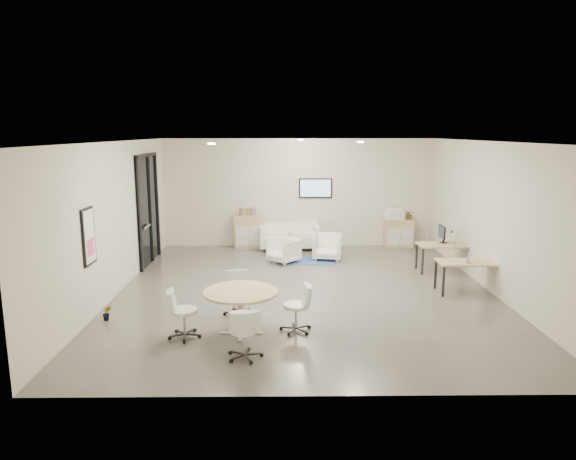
{
  "coord_description": "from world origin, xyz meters",
  "views": [
    {
      "loc": [
        -0.49,
        -10.67,
        3.41
      ],
      "look_at": [
        -0.36,
        0.4,
        1.27
      ],
      "focal_mm": 32.0,
      "sensor_mm": 36.0,
      "label": 1
    }
  ],
  "objects_px": {
    "sideboard_left": "(249,232)",
    "sideboard_right": "(399,233)",
    "round_table": "(241,296)",
    "armchair_right": "(327,245)",
    "desk_rear": "(445,247)",
    "loveseat": "(289,237)",
    "desk_front": "(469,265)",
    "armchair_left": "(284,249)"
  },
  "relations": [
    {
      "from": "sideboard_left",
      "to": "sideboard_right",
      "type": "distance_m",
      "value": 4.45
    },
    {
      "from": "sideboard_right",
      "to": "round_table",
      "type": "xyz_separation_m",
      "value": [
        -4.18,
        -6.66,
        0.26
      ]
    },
    {
      "from": "armchair_right",
      "to": "desk_rear",
      "type": "relative_size",
      "value": 0.57
    },
    {
      "from": "loveseat",
      "to": "desk_front",
      "type": "relative_size",
      "value": 1.35
    },
    {
      "from": "loveseat",
      "to": "round_table",
      "type": "distance_m",
      "value": 6.53
    },
    {
      "from": "armchair_right",
      "to": "sideboard_left",
      "type": "bearing_deg",
      "value": 155.36
    },
    {
      "from": "sideboard_left",
      "to": "armchair_left",
      "type": "height_order",
      "value": "sideboard_left"
    },
    {
      "from": "round_table",
      "to": "sideboard_left",
      "type": "bearing_deg",
      "value": 92.31
    },
    {
      "from": "sideboard_left",
      "to": "armchair_left",
      "type": "distance_m",
      "value": 2.04
    },
    {
      "from": "desk_rear",
      "to": "loveseat",
      "type": "bearing_deg",
      "value": 145.41
    },
    {
      "from": "sideboard_left",
      "to": "sideboard_right",
      "type": "bearing_deg",
      "value": 0.23
    },
    {
      "from": "sideboard_left",
      "to": "desk_front",
      "type": "bearing_deg",
      "value": -41.58
    },
    {
      "from": "sideboard_right",
      "to": "loveseat",
      "type": "height_order",
      "value": "sideboard_right"
    },
    {
      "from": "sideboard_left",
      "to": "armchair_right",
      "type": "distance_m",
      "value": 2.63
    },
    {
      "from": "sideboard_left",
      "to": "desk_front",
      "type": "height_order",
      "value": "sideboard_left"
    },
    {
      "from": "loveseat",
      "to": "armchair_right",
      "type": "relative_size",
      "value": 2.33
    },
    {
      "from": "sideboard_left",
      "to": "round_table",
      "type": "distance_m",
      "value": 6.65
    },
    {
      "from": "loveseat",
      "to": "armchair_right",
      "type": "distance_m",
      "value": 1.63
    },
    {
      "from": "loveseat",
      "to": "desk_rear",
      "type": "xyz_separation_m",
      "value": [
        3.8,
        -2.52,
        0.27
      ]
    },
    {
      "from": "sideboard_right",
      "to": "round_table",
      "type": "distance_m",
      "value": 7.87
    },
    {
      "from": "sideboard_right",
      "to": "desk_front",
      "type": "bearing_deg",
      "value": -83.59
    },
    {
      "from": "armchair_right",
      "to": "round_table",
      "type": "bearing_deg",
      "value": -101.36
    },
    {
      "from": "sideboard_right",
      "to": "desk_front",
      "type": "distance_m",
      "value": 4.44
    },
    {
      "from": "sideboard_left",
      "to": "desk_front",
      "type": "distance_m",
      "value": 6.61
    },
    {
      "from": "loveseat",
      "to": "armchair_left",
      "type": "height_order",
      "value": "loveseat"
    },
    {
      "from": "loveseat",
      "to": "armchair_left",
      "type": "relative_size",
      "value": 2.57
    },
    {
      "from": "armchair_right",
      "to": "round_table",
      "type": "relative_size",
      "value": 0.61
    },
    {
      "from": "armchair_right",
      "to": "round_table",
      "type": "xyz_separation_m",
      "value": [
        -1.92,
        -5.19,
        0.3
      ]
    },
    {
      "from": "round_table",
      "to": "desk_front",
      "type": "bearing_deg",
      "value": 25.76
    },
    {
      "from": "armchair_left",
      "to": "armchair_right",
      "type": "xyz_separation_m",
      "value": [
        1.18,
        0.31,
        0.04
      ]
    },
    {
      "from": "sideboard_left",
      "to": "sideboard_right",
      "type": "height_order",
      "value": "sideboard_left"
    },
    {
      "from": "sideboard_right",
      "to": "armchair_right",
      "type": "distance_m",
      "value": 2.7
    },
    {
      "from": "loveseat",
      "to": "armchair_left",
      "type": "bearing_deg",
      "value": -100.05
    },
    {
      "from": "armchair_left",
      "to": "armchair_right",
      "type": "bearing_deg",
      "value": 57.98
    },
    {
      "from": "armchair_left",
      "to": "sideboard_right",
      "type": "bearing_deg",
      "value": 70.63
    },
    {
      "from": "sideboard_right",
      "to": "sideboard_left",
      "type": "bearing_deg",
      "value": -179.77
    },
    {
      "from": "loveseat",
      "to": "armchair_left",
      "type": "distance_m",
      "value": 1.59
    },
    {
      "from": "sideboard_right",
      "to": "desk_rear",
      "type": "bearing_deg",
      "value": -79.27
    },
    {
      "from": "armchair_right",
      "to": "armchair_left",
      "type": "bearing_deg",
      "value": -156.24
    },
    {
      "from": "sideboard_left",
      "to": "desk_rear",
      "type": "xyz_separation_m",
      "value": [
        4.97,
        -2.71,
        0.14
      ]
    },
    {
      "from": "sideboard_left",
      "to": "armchair_right",
      "type": "height_order",
      "value": "sideboard_left"
    },
    {
      "from": "armchair_left",
      "to": "loveseat",
      "type": "bearing_deg",
      "value": 127.4
    }
  ]
}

